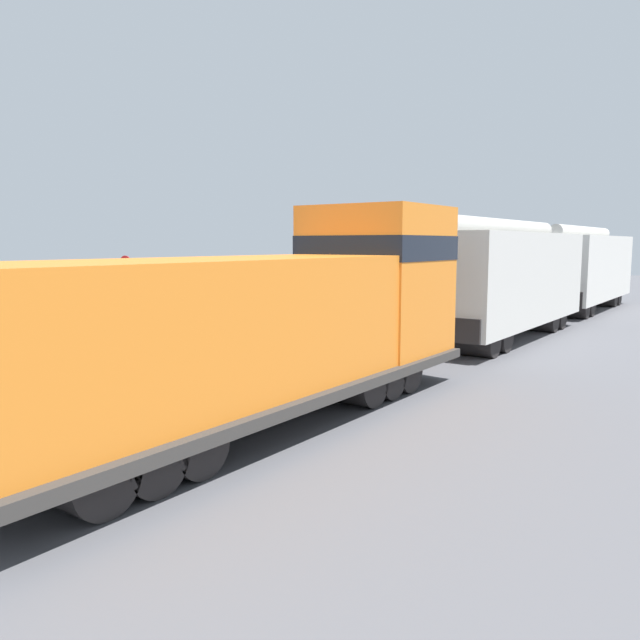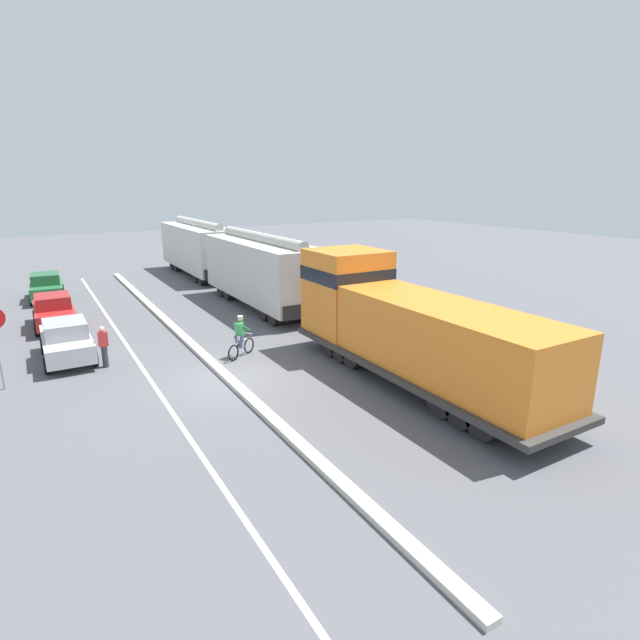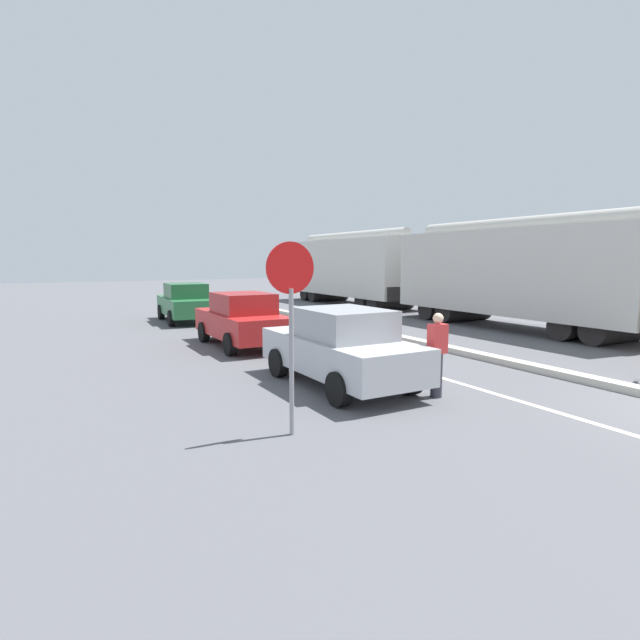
% 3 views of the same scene
% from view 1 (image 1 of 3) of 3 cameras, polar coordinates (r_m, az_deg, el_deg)
% --- Properties ---
extents(ground_plane, '(120.00, 120.00, 0.00)m').
position_cam_1_polar(ground_plane, '(18.04, -11.59, -3.81)').
color(ground_plane, '#56565B').
extents(median_curb, '(0.36, 36.00, 0.16)m').
position_cam_1_polar(median_curb, '(22.48, -0.35, -1.32)').
color(median_curb, beige).
rests_on(median_curb, ground).
extents(lane_stripe, '(0.14, 36.00, 0.01)m').
position_cam_1_polar(lane_stripe, '(23.96, -5.01, -1.01)').
color(lane_stripe, silver).
rests_on(lane_stripe, ground).
extents(locomotive, '(3.10, 11.61, 4.20)m').
position_cam_1_polar(locomotive, '(11.96, -3.44, -0.44)').
color(locomotive, orange).
rests_on(locomotive, ground).
extents(hopper_car_lead, '(2.90, 10.60, 4.18)m').
position_cam_1_polar(hopper_car_lead, '(22.68, 16.24, 3.54)').
color(hopper_car_lead, beige).
rests_on(hopper_car_lead, ground).
extents(hopper_car_middle, '(2.90, 10.60, 4.18)m').
position_cam_1_polar(hopper_car_middle, '(33.84, 22.76, 4.34)').
color(hopper_car_middle, silver).
rests_on(hopper_car_middle, ground).
extents(parked_car_silver, '(1.85, 4.21, 1.62)m').
position_cam_1_polar(parked_car_silver, '(24.88, -10.24, 1.08)').
color(parked_car_silver, '#B7BABF').
rests_on(parked_car_silver, ground).
extents(parked_car_red, '(1.85, 4.21, 1.62)m').
position_cam_1_polar(parked_car_red, '(29.04, -2.70, 2.03)').
color(parked_car_red, red).
rests_on(parked_car_red, ground).
extents(parked_car_green, '(1.99, 4.28, 1.62)m').
position_cam_1_polar(parked_car_green, '(34.63, 4.24, 2.83)').
color(parked_car_green, '#286B3D').
rests_on(parked_car_green, ground).
extents(cyclist, '(1.48, 0.96, 1.71)m').
position_cam_1_polar(cyclist, '(18.45, -4.21, -0.87)').
color(cyclist, black).
rests_on(cyclist, ground).
extents(stop_sign, '(0.76, 0.08, 2.88)m').
position_cam_1_polar(stop_sign, '(25.01, -17.33, 3.68)').
color(stop_sign, gray).
rests_on(stop_sign, ground).
extents(pedestrian_by_cars, '(0.34, 0.22, 1.62)m').
position_cam_1_polar(pedestrian_by_cars, '(22.91, -11.17, 0.63)').
color(pedestrian_by_cars, '#33333D').
rests_on(pedestrian_by_cars, ground).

